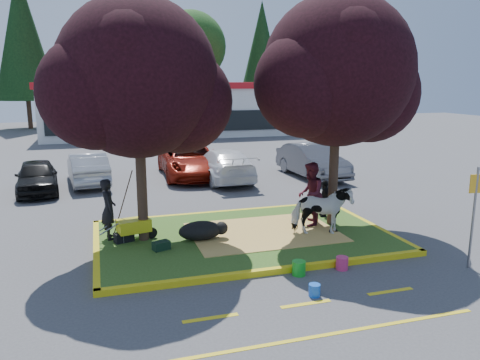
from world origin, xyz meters
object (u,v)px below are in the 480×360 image
object	(u,v)px
car_black	(37,177)
car_silver	(88,168)
wheelbarrow	(134,226)
sign_post	(474,207)
cow	(321,211)
bucket_green	(299,268)
bucket_pink	(342,263)
bucket_blue	(314,290)
calf	(200,231)
handler	(108,209)

from	to	relation	value
car_black	car_silver	bearing A→B (deg)	24.30
wheelbarrow	sign_post	bearing A→B (deg)	-39.99
cow	car_silver	distance (m)	11.73
bucket_green	bucket_pink	xyz separation A→B (m)	(1.14, 0.00, -0.01)
cow	sign_post	xyz separation A→B (m)	(2.50, -2.95, 0.69)
car_black	car_silver	size ratio (longest dim) A/B	0.91
sign_post	bucket_green	size ratio (longest dim) A/B	7.30
sign_post	bucket_blue	world-z (taller)	sign_post
cow	wheelbarrow	distance (m)	5.28
calf	handler	xyz separation A→B (m)	(-2.40, 0.87, 0.59)
calf	bucket_blue	size ratio (longest dim) A/B	4.58
calf	bucket_blue	xyz separation A→B (m)	(1.63, -3.82, -0.28)
calf	bucket_pink	xyz separation A→B (m)	(2.90, -2.70, -0.26)
sign_post	bucket_green	xyz separation A→B (m)	(-4.14, 0.80, -1.37)
wheelbarrow	sign_post	xyz separation A→B (m)	(7.66, -4.03, 0.99)
handler	bucket_pink	world-z (taller)	handler
handler	bucket_green	distance (m)	5.55
bucket_green	bucket_pink	distance (m)	1.14
calf	bucket_pink	distance (m)	3.97
handler	bucket_green	size ratio (longest dim) A/B	4.95
calf	cow	bearing A→B (deg)	-12.98
calf	bucket_pink	bearing A→B (deg)	-46.69
wheelbarrow	bucket_pink	world-z (taller)	wheelbarrow
calf	handler	world-z (taller)	handler
cow	bucket_green	size ratio (longest dim) A/B	4.89
cow	handler	xyz separation A→B (m)	(-5.80, 1.42, 0.14)
bucket_green	car_black	distance (m)	12.78
handler	wheelbarrow	xyz separation A→B (m)	(0.65, -0.35, -0.44)
calf	wheelbarrow	distance (m)	1.83
bucket_green	car_silver	size ratio (longest dim) A/B	0.08
handler	sign_post	bearing A→B (deg)	-124.33
bucket_blue	bucket_green	bearing A→B (deg)	82.91
bucket_pink	car_silver	distance (m)	13.34
handler	wheelbarrow	size ratio (longest dim) A/B	1.08
wheelbarrow	bucket_pink	bearing A→B (deg)	-46.94
car_silver	handler	bearing A→B (deg)	88.26
sign_post	bucket_pink	bearing A→B (deg)	174.81
cow	calf	size ratio (longest dim) A/B	1.38
car_silver	bucket_green	bearing A→B (deg)	105.73
cow	bucket_green	world-z (taller)	cow
cow	bucket_pink	bearing A→B (deg)	-178.86
bucket_pink	bucket_blue	size ratio (longest dim) A/B	1.19
bucket_pink	car_black	bearing A→B (deg)	126.27
wheelbarrow	bucket_blue	xyz separation A→B (m)	(3.38, -4.34, -0.42)
calf	bucket_green	xyz separation A→B (m)	(1.77, -2.70, -0.24)
calf	bucket_blue	bearing A→B (deg)	-70.66
bucket_green	car_silver	world-z (taller)	car_silver
handler	car_black	bearing A→B (deg)	13.45
calf	bucket_pink	world-z (taller)	calf
bucket_pink	car_black	xyz separation A→B (m)	(-7.93, 10.81, 0.51)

